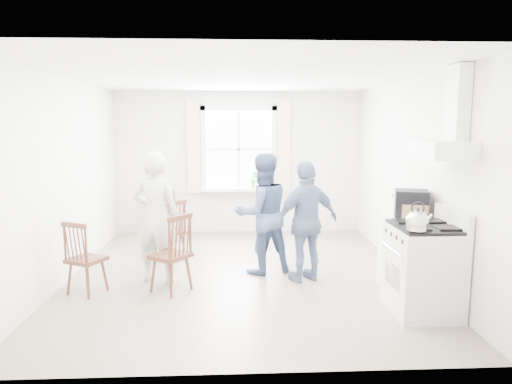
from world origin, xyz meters
name	(u,v)px	position (x,y,z in m)	size (l,w,h in m)	color
room_shell	(241,178)	(0.00, 0.00, 1.30)	(4.62, 5.12, 2.64)	gray
window_assembly	(239,154)	(0.00, 2.45, 1.46)	(1.88, 0.24, 1.70)	white
range_hood	(446,134)	(2.07, -1.35, 1.90)	(0.45, 0.76, 0.94)	white
shelf_unit	(163,213)	(-1.40, 2.33, 0.40)	(0.40, 0.30, 0.80)	slate
gas_stove	(423,268)	(1.91, -1.35, 0.48)	(0.68, 0.76, 1.12)	silver
kettle	(417,222)	(1.70, -1.64, 1.05)	(0.22, 0.22, 0.31)	silver
low_cabinet	(405,253)	(1.98, -0.65, 0.45)	(0.50, 0.55, 0.90)	white
stereo_stack	(411,204)	(2.00, -0.73, 1.07)	(0.45, 0.43, 0.33)	black
cardboard_box	(414,212)	(2.01, -0.80, 0.99)	(0.29, 0.20, 0.18)	#A87751
windsor_chair_a	(174,224)	(-0.98, 0.63, 0.56)	(0.54, 0.54, 0.91)	#4B2418
windsor_chair_b	(80,250)	(-1.89, -0.69, 0.54)	(0.50, 0.50, 0.89)	#4B2418
windsor_chair_c	(177,245)	(-0.77, -0.65, 0.59)	(0.56, 0.56, 0.96)	#4B2418
person_left	(156,217)	(-1.08, -0.23, 0.84)	(0.61, 0.61, 1.67)	silver
person_mid	(262,214)	(0.29, 0.07, 0.81)	(0.79, 0.79, 1.62)	#43567D
person_right	(307,222)	(0.83, -0.29, 0.77)	(0.91, 0.91, 1.55)	navy
potted_plant	(254,179)	(0.28, 2.36, 1.01)	(0.17, 0.17, 0.31)	#337235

